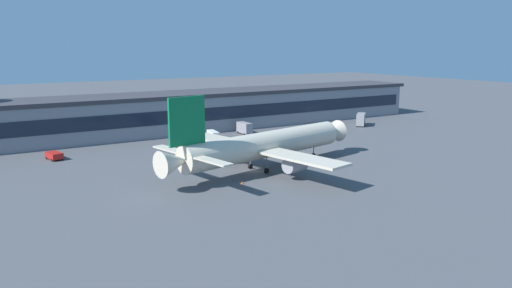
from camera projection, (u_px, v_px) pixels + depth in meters
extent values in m
plane|color=#4C4F54|center=(255.00, 171.00, 104.14)|extent=(600.00, 600.00, 0.00)
cube|color=gray|center=(162.00, 115.00, 149.74)|extent=(190.49, 19.03, 11.07)
cube|color=#38383D|center=(162.00, 96.00, 148.52)|extent=(194.30, 19.41, 1.20)
cube|color=#192333|center=(174.00, 117.00, 141.63)|extent=(186.68, 0.16, 3.99)
cylinder|color=beige|center=(266.00, 145.00, 104.54)|extent=(43.38, 14.52, 5.71)
cone|color=beige|center=(332.00, 132.00, 120.17)|extent=(6.15, 6.37, 5.42)
cone|color=beige|center=(175.00, 162.00, 88.71)|extent=(7.21, 6.33, 5.14)
cube|color=#0C723F|center=(187.00, 121.00, 89.24)|extent=(7.92, 2.14, 9.13)
cube|color=beige|center=(172.00, 150.00, 95.37)|extent=(4.48, 10.55, 0.30)
cube|color=beige|center=(211.00, 160.00, 86.41)|extent=(4.48, 10.55, 0.30)
cube|color=beige|center=(222.00, 140.00, 112.27)|extent=(9.89, 20.23, 0.50)
cube|color=beige|center=(303.00, 158.00, 94.35)|extent=(9.89, 20.23, 0.50)
cylinder|color=#99999E|center=(233.00, 150.00, 111.25)|extent=(5.26, 4.05, 3.14)
cylinder|color=#99999E|center=(295.00, 165.00, 97.49)|extent=(5.26, 4.05, 3.14)
cylinder|color=black|center=(313.00, 155.00, 116.54)|extent=(1.18, 0.72, 1.10)
cylinder|color=slate|center=(314.00, 149.00, 116.22)|extent=(0.24, 0.24, 2.68)
cylinder|color=black|center=(250.00, 166.00, 105.92)|extent=(1.18, 0.72, 1.10)
cylinder|color=slate|center=(250.00, 159.00, 105.59)|extent=(0.24, 0.24, 2.68)
cylinder|color=black|center=(267.00, 171.00, 102.25)|extent=(1.18, 0.72, 1.10)
cylinder|color=slate|center=(267.00, 163.00, 101.93)|extent=(0.24, 0.24, 2.68)
cube|color=gray|center=(334.00, 125.00, 157.50)|extent=(4.76, 3.05, 1.50)
cube|color=black|center=(338.00, 124.00, 157.75)|extent=(1.97, 2.11, 0.38)
cylinder|color=black|center=(337.00, 127.00, 158.85)|extent=(0.76, 0.48, 0.70)
cylinder|color=black|center=(339.00, 128.00, 157.24)|extent=(0.76, 0.48, 0.70)
cylinder|color=black|center=(329.00, 127.00, 158.07)|extent=(0.76, 0.48, 0.70)
cylinder|color=black|center=(331.00, 128.00, 156.45)|extent=(0.76, 0.48, 0.70)
cube|color=gray|center=(245.00, 128.00, 147.98)|extent=(2.49, 6.03, 3.20)
cube|color=black|center=(247.00, 126.00, 146.49)|extent=(2.24, 2.13, 0.80)
cylinder|color=black|center=(251.00, 134.00, 147.12)|extent=(0.31, 0.70, 0.70)
cylinder|color=black|center=(245.00, 134.00, 146.00)|extent=(0.31, 0.70, 0.70)
cylinder|color=black|center=(244.00, 132.00, 150.61)|extent=(0.31, 0.70, 0.70)
cylinder|color=black|center=(238.00, 132.00, 149.48)|extent=(0.31, 0.70, 0.70)
cube|color=white|center=(213.00, 134.00, 142.34)|extent=(2.91, 6.62, 1.60)
cube|color=black|center=(215.00, 134.00, 140.69)|extent=(2.14, 2.48, 0.40)
cylinder|color=black|center=(218.00, 137.00, 140.82)|extent=(0.40, 0.74, 0.70)
cylinder|color=black|center=(213.00, 138.00, 140.13)|extent=(0.40, 0.74, 0.70)
cylinder|color=black|center=(214.00, 135.00, 144.86)|extent=(0.40, 0.74, 0.70)
cylinder|color=black|center=(208.00, 135.00, 144.17)|extent=(0.40, 0.74, 0.70)
cube|color=red|center=(54.00, 155.00, 114.50)|extent=(3.67, 5.28, 1.40)
cube|color=black|center=(56.00, 155.00, 113.53)|extent=(2.72, 2.20, 0.35)
cylinder|color=black|center=(62.00, 158.00, 114.29)|extent=(0.46, 0.75, 0.70)
cylinder|color=black|center=(53.00, 160.00, 112.67)|extent=(0.46, 0.75, 0.70)
cylinder|color=black|center=(56.00, 156.00, 116.62)|extent=(0.46, 0.75, 0.70)
cylinder|color=black|center=(47.00, 158.00, 114.99)|extent=(0.46, 0.75, 0.70)
cube|color=gray|center=(361.00, 119.00, 163.43)|extent=(7.08, 6.76, 3.80)
cube|color=black|center=(361.00, 118.00, 161.42)|extent=(3.47, 3.46, 0.95)
cylinder|color=black|center=(364.00, 126.00, 161.11)|extent=(0.72, 0.69, 0.70)
cylinder|color=black|center=(357.00, 126.00, 161.77)|extent=(0.72, 0.69, 0.70)
cylinder|color=black|center=(365.00, 124.00, 165.85)|extent=(0.72, 0.69, 0.70)
cylinder|color=black|center=(358.00, 123.00, 166.50)|extent=(0.72, 0.69, 0.70)
cone|color=#F2590C|center=(242.00, 183.00, 94.17)|extent=(0.49, 0.49, 0.61)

